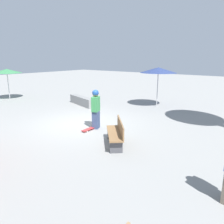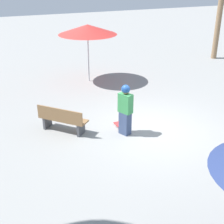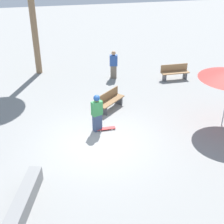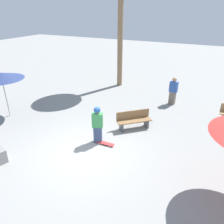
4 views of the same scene
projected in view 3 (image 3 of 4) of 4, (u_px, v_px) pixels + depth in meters
The scene contains 7 objects.
ground_plane at pixel (100, 142), 12.29m from camera, with size 60.00×60.00×0.00m, color gray.
skater_main at pixel (97, 112), 12.62m from camera, with size 0.49×0.38×1.62m.
skateboard at pixel (106, 128), 13.05m from camera, with size 0.80×0.22×0.07m.
concrete_ledge at pixel (25, 199), 9.19m from camera, with size 1.11×2.47×0.52m.
bench_near at pixel (110, 101), 14.51m from camera, with size 1.48×1.40×0.85m.
bench_far at pixel (175, 72), 17.65m from camera, with size 1.60×0.44×0.85m.
bystander_watching at pixel (114, 65), 17.63m from camera, with size 0.48×0.32×1.61m.
Camera 3 is at (1.75, 10.06, 6.95)m, focal length 50.00 mm.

